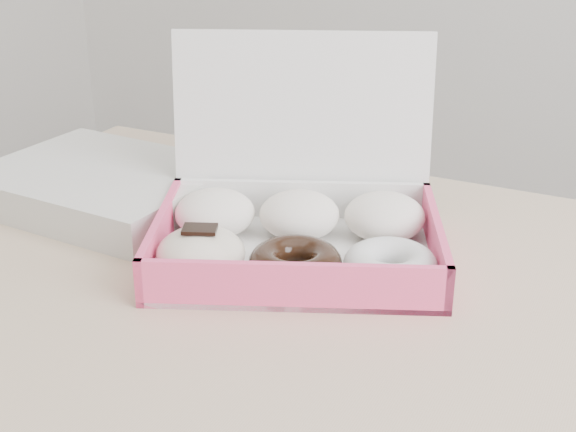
% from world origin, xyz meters
% --- Properties ---
extents(table, '(1.20, 0.80, 0.75)m').
position_xyz_m(table, '(0.00, 0.00, 0.67)').
color(table, tan).
rests_on(table, ground).
extents(donut_box, '(0.36, 0.34, 0.21)m').
position_xyz_m(donut_box, '(-0.15, 0.12, 0.78)').
color(donut_box, white).
rests_on(donut_box, table).
extents(newspapers, '(0.28, 0.23, 0.04)m').
position_xyz_m(newspapers, '(-0.42, 0.14, 0.77)').
color(newspapers, white).
rests_on(newspapers, table).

